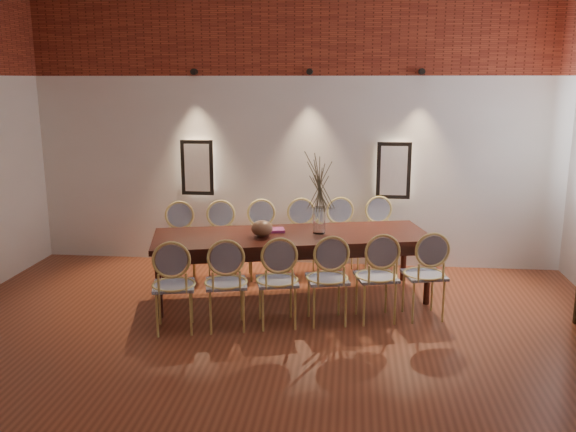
# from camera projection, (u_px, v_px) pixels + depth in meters

# --- Properties ---
(floor) EXTENTS (7.00, 7.00, 0.02)m
(floor) POSITION_uv_depth(u_px,v_px,m) (253.00, 388.00, 4.98)
(floor) COLOR brown
(floor) RESTS_ON ground
(wall_back) EXTENTS (7.00, 0.10, 4.00)m
(wall_back) POSITION_uv_depth(u_px,v_px,m) (295.00, 115.00, 7.98)
(wall_back) COLOR silver
(wall_back) RESTS_ON ground
(brick_band_back) EXTENTS (7.00, 0.02, 1.50)m
(brick_band_back) POSITION_uv_depth(u_px,v_px,m) (295.00, 14.00, 7.64)
(brick_band_back) COLOR maroon
(brick_band_back) RESTS_ON ground
(niche_left) EXTENTS (0.36, 0.06, 0.66)m
(niche_left) POSITION_uv_depth(u_px,v_px,m) (198.00, 167.00, 8.18)
(niche_left) COLOR #FFEAC6
(niche_left) RESTS_ON wall_back
(niche_right) EXTENTS (0.36, 0.06, 0.66)m
(niche_right) POSITION_uv_depth(u_px,v_px,m) (393.00, 170.00, 7.91)
(niche_right) COLOR #FFEAC6
(niche_right) RESTS_ON wall_back
(spot_fixture_left) EXTENTS (0.08, 0.10, 0.08)m
(spot_fixture_left) POSITION_uv_depth(u_px,v_px,m) (194.00, 72.00, 7.87)
(spot_fixture_left) COLOR black
(spot_fixture_left) RESTS_ON wall_back
(spot_fixture_mid) EXTENTS (0.08, 0.10, 0.08)m
(spot_fixture_mid) POSITION_uv_depth(u_px,v_px,m) (310.00, 72.00, 7.72)
(spot_fixture_mid) COLOR black
(spot_fixture_mid) RESTS_ON wall_back
(spot_fixture_right) EXTENTS (0.08, 0.10, 0.08)m
(spot_fixture_right) POSITION_uv_depth(u_px,v_px,m) (422.00, 72.00, 7.57)
(spot_fixture_right) COLOR black
(spot_fixture_right) RESTS_ON wall_back
(dining_table) EXTENTS (3.23, 1.69, 0.75)m
(dining_table) POSITION_uv_depth(u_px,v_px,m) (292.00, 266.00, 6.95)
(dining_table) COLOR #35110B
(dining_table) RESTS_ON floor
(chair_near_a) EXTENTS (0.53, 0.53, 0.94)m
(chair_near_a) POSITION_uv_depth(u_px,v_px,m) (174.00, 285.00, 6.01)
(chair_near_a) COLOR #E0CA71
(chair_near_a) RESTS_ON floor
(chair_near_b) EXTENTS (0.53, 0.53, 0.94)m
(chair_near_b) POSITION_uv_depth(u_px,v_px,m) (226.00, 283.00, 6.08)
(chair_near_b) COLOR #E0CA71
(chair_near_b) RESTS_ON floor
(chair_near_c) EXTENTS (0.53, 0.53, 0.94)m
(chair_near_c) POSITION_uv_depth(u_px,v_px,m) (277.00, 281.00, 6.15)
(chair_near_c) COLOR #E0CA71
(chair_near_c) RESTS_ON floor
(chair_near_d) EXTENTS (0.53, 0.53, 0.94)m
(chair_near_d) POSITION_uv_depth(u_px,v_px,m) (327.00, 279.00, 6.21)
(chair_near_d) COLOR #E0CA71
(chair_near_d) RESTS_ON floor
(chair_near_e) EXTENTS (0.53, 0.53, 0.94)m
(chair_near_e) POSITION_uv_depth(u_px,v_px,m) (376.00, 277.00, 6.28)
(chair_near_e) COLOR #E0CA71
(chair_near_e) RESTS_ON floor
(chair_near_f) EXTENTS (0.53, 0.53, 0.94)m
(chair_near_f) POSITION_uv_depth(u_px,v_px,m) (424.00, 274.00, 6.34)
(chair_near_f) COLOR #E0CA71
(chair_near_f) RESTS_ON floor
(chair_far_a) EXTENTS (0.53, 0.53, 0.94)m
(chair_far_a) POSITION_uv_depth(u_px,v_px,m) (180.00, 244.00, 7.51)
(chair_far_a) COLOR #E0CA71
(chair_far_a) RESTS_ON floor
(chair_far_b) EXTENTS (0.53, 0.53, 0.94)m
(chair_far_b) POSITION_uv_depth(u_px,v_px,m) (222.00, 243.00, 7.58)
(chair_far_b) COLOR #E0CA71
(chair_far_b) RESTS_ON floor
(chair_far_c) EXTENTS (0.53, 0.53, 0.94)m
(chair_far_c) POSITION_uv_depth(u_px,v_px,m) (263.00, 241.00, 7.65)
(chair_far_c) COLOR #E0CA71
(chair_far_c) RESTS_ON floor
(chair_far_d) EXTENTS (0.53, 0.53, 0.94)m
(chair_far_d) POSITION_uv_depth(u_px,v_px,m) (303.00, 240.00, 7.71)
(chair_far_d) COLOR #E0CA71
(chair_far_d) RESTS_ON floor
(chair_far_e) EXTENTS (0.53, 0.53, 0.94)m
(chair_far_e) POSITION_uv_depth(u_px,v_px,m) (343.00, 238.00, 7.78)
(chair_far_e) COLOR #E0CA71
(chair_far_e) RESTS_ON floor
(chair_far_f) EXTENTS (0.53, 0.53, 0.94)m
(chair_far_f) POSITION_uv_depth(u_px,v_px,m) (382.00, 237.00, 7.84)
(chair_far_f) COLOR #E0CA71
(chair_far_f) RESTS_ON floor
(vase) EXTENTS (0.14, 0.14, 0.30)m
(vase) POSITION_uv_depth(u_px,v_px,m) (319.00, 220.00, 6.87)
(vase) COLOR silver
(vase) RESTS_ON dining_table
(dried_branches) EXTENTS (0.50, 0.50, 0.70)m
(dried_branches) POSITION_uv_depth(u_px,v_px,m) (320.00, 181.00, 6.78)
(dried_branches) COLOR #49412D
(dried_branches) RESTS_ON vase
(bowl) EXTENTS (0.24, 0.24, 0.18)m
(bowl) POSITION_uv_depth(u_px,v_px,m) (262.00, 228.00, 6.75)
(bowl) COLOR brown
(bowl) RESTS_ON dining_table
(book) EXTENTS (0.30, 0.24, 0.03)m
(book) POSITION_uv_depth(u_px,v_px,m) (273.00, 230.00, 6.99)
(book) COLOR #993070
(book) RESTS_ON dining_table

